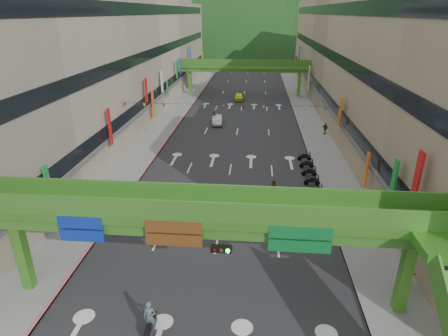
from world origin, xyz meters
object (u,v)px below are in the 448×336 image
scooter_rider_mid (274,191)px  overpass_near (221,231)px  pedestrian_red (408,277)px  scooter_rider_near (150,320)px  car_yellow (239,96)px  car_silver (217,120)px

scooter_rider_mid → overpass_near: bearing=-104.4°
scooter_rider_mid → pedestrian_red: scooter_rider_mid is taller
overpass_near → scooter_rider_near: 5.94m
overpass_near → car_yellow: overpass_near is taller
car_silver → car_yellow: size_ratio=0.98×
scooter_rider_mid → car_yellow: (-5.19, 41.71, -0.35)m
overpass_near → scooter_rider_mid: size_ratio=13.33×
scooter_rider_near → pedestrian_red: 15.58m
scooter_rider_near → car_yellow: 57.53m
car_silver → car_yellow: bearing=76.2°
overpass_near → scooter_rider_near: bearing=-147.3°
scooter_rider_near → pedestrian_red: scooter_rider_near is taller
overpass_near → car_silver: overpass_near is taller
scooter_rider_mid → car_silver: (-7.66, 24.62, -0.39)m
pedestrian_red → car_yellow: bearing=98.8°
overpass_near → scooter_rider_mid: overpass_near is taller
scooter_rider_mid → car_silver: scooter_rider_mid is taller
pedestrian_red → car_silver: bearing=108.5°
overpass_near → scooter_rider_near: (-3.53, -2.27, -4.20)m
car_silver → overpass_near: bearing=-89.3°
scooter_rider_near → scooter_rider_mid: (7.01, 15.79, 0.09)m
car_yellow → pedestrian_red: 54.19m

